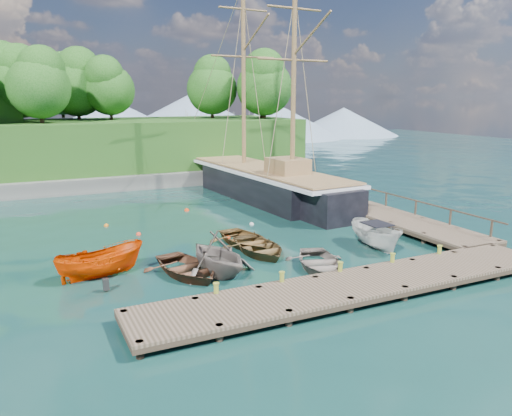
# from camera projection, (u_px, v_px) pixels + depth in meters

# --- Properties ---
(ground) EXTENTS (160.00, 160.00, 0.00)m
(ground) POSITION_uv_depth(u_px,v_px,m) (253.00, 258.00, 26.37)
(ground) COLOR #143330
(ground) RESTS_ON ground
(dock_near) EXTENTS (20.00, 3.20, 1.10)m
(dock_near) POSITION_uv_depth(u_px,v_px,m) (359.00, 285.00, 21.39)
(dock_near) COLOR #453829
(dock_near) RESTS_ON ground
(dock_east) EXTENTS (3.20, 24.00, 1.10)m
(dock_east) POSITION_uv_depth(u_px,v_px,m) (352.00, 205.00, 37.27)
(dock_east) COLOR #453829
(dock_east) RESTS_ON ground
(bollard_0) EXTENTS (0.26, 0.26, 0.45)m
(bollard_0) POSITION_uv_depth(u_px,v_px,m) (217.00, 307.00, 20.20)
(bollard_0) COLOR olive
(bollard_0) RESTS_ON ground
(bollard_1) EXTENTS (0.26, 0.26, 0.45)m
(bollard_1) POSITION_uv_depth(u_px,v_px,m) (282.00, 295.00, 21.46)
(bollard_1) COLOR olive
(bollard_1) RESTS_ON ground
(bollard_2) EXTENTS (0.26, 0.26, 0.45)m
(bollard_2) POSITION_uv_depth(u_px,v_px,m) (340.00, 284.00, 22.72)
(bollard_2) COLOR olive
(bollard_2) RESTS_ON ground
(bollard_3) EXTENTS (0.26, 0.26, 0.45)m
(bollard_3) POSITION_uv_depth(u_px,v_px,m) (392.00, 274.00, 23.97)
(bollard_3) COLOR olive
(bollard_3) RESTS_ON ground
(bollard_4) EXTENTS (0.26, 0.26, 0.45)m
(bollard_4) POSITION_uv_depth(u_px,v_px,m) (438.00, 265.00, 25.23)
(bollard_4) COLOR olive
(bollard_4) RESTS_ON ground
(rowboat_0) EXTENTS (4.02, 5.06, 0.94)m
(rowboat_0) POSITION_uv_depth(u_px,v_px,m) (188.00, 275.00, 23.87)
(rowboat_0) COLOR brown
(rowboat_0) RESTS_ON ground
(rowboat_1) EXTENTS (4.37, 4.83, 2.23)m
(rowboat_1) POSITION_uv_depth(u_px,v_px,m) (218.00, 274.00, 23.96)
(rowboat_1) COLOR #6A6059
(rowboat_1) RESTS_ON ground
(rowboat_2) EXTENTS (3.28, 4.53, 0.93)m
(rowboat_2) POSITION_uv_depth(u_px,v_px,m) (259.00, 253.00, 27.14)
(rowboat_2) COLOR brown
(rowboat_2) RESTS_ON ground
(rowboat_3) EXTENTS (4.29, 5.02, 0.88)m
(rowboat_3) POSITION_uv_depth(u_px,v_px,m) (319.00, 269.00, 24.72)
(rowboat_3) COLOR #6D6159
(rowboat_3) RESTS_ON ground
(rowboat_4) EXTENTS (3.55, 4.70, 0.92)m
(rowboat_4) POSITION_uv_depth(u_px,v_px,m) (245.00, 245.00, 28.57)
(rowboat_4) COLOR brown
(rowboat_4) RESTS_ON ground
(motorboat_orange) EXTENTS (4.41, 2.24, 1.62)m
(motorboat_orange) POSITION_uv_depth(u_px,v_px,m) (102.00, 277.00, 23.57)
(motorboat_orange) COLOR #D83E00
(motorboat_orange) RESTS_ON ground
(cabin_boat_white) EXTENTS (2.06, 4.43, 1.65)m
(cabin_boat_white) POSITION_uv_depth(u_px,v_px,m) (376.00, 248.00, 28.06)
(cabin_boat_white) COLOR silver
(cabin_boat_white) RESTS_ON ground
(schooner) EXTENTS (6.30, 27.24, 19.90)m
(schooner) POSITION_uv_depth(u_px,v_px,m) (266.00, 186.00, 41.32)
(schooner) COLOR black
(schooner) RESTS_ON ground
(mooring_buoy_0) EXTENTS (0.35, 0.35, 0.35)m
(mooring_buoy_0) POSITION_uv_depth(u_px,v_px,m) (123.00, 253.00, 27.13)
(mooring_buoy_0) COLOR white
(mooring_buoy_0) RESTS_ON ground
(mooring_buoy_1) EXTENTS (0.32, 0.32, 0.32)m
(mooring_buoy_1) POSITION_uv_depth(u_px,v_px,m) (139.00, 235.00, 30.74)
(mooring_buoy_1) COLOR red
(mooring_buoy_1) RESTS_ON ground
(mooring_buoy_2) EXTENTS (0.29, 0.29, 0.29)m
(mooring_buoy_2) POSITION_uv_depth(u_px,v_px,m) (228.00, 238.00, 30.04)
(mooring_buoy_2) COLOR #F63A0D
(mooring_buoy_2) RESTS_ON ground
(mooring_buoy_3) EXTENTS (0.30, 0.30, 0.30)m
(mooring_buoy_3) POSITION_uv_depth(u_px,v_px,m) (252.00, 225.00, 33.22)
(mooring_buoy_3) COLOR silver
(mooring_buoy_3) RESTS_ON ground
(mooring_buoy_4) EXTENTS (0.30, 0.30, 0.30)m
(mooring_buoy_4) POSITION_uv_depth(u_px,v_px,m) (106.00, 226.00, 32.83)
(mooring_buoy_4) COLOR orange
(mooring_buoy_4) RESTS_ON ground
(mooring_buoy_5) EXTENTS (0.37, 0.37, 0.37)m
(mooring_buoy_5) POSITION_uv_depth(u_px,v_px,m) (187.00, 211.00, 37.23)
(mooring_buoy_5) COLOR #F63A0D
(mooring_buoy_5) RESTS_ON ground
(distant_ridge) EXTENTS (117.00, 40.00, 10.00)m
(distant_ridge) POSITION_uv_depth(u_px,v_px,m) (108.00, 120.00, 88.91)
(distant_ridge) COLOR #728CA5
(distant_ridge) RESTS_ON ground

